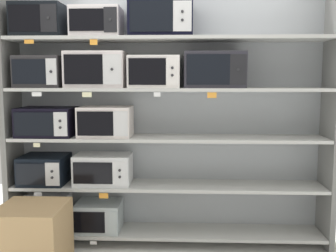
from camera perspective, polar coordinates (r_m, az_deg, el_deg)
name	(u,v)px	position (r m, az deg, el deg)	size (l,w,h in m)	color
back_panel	(169,111)	(3.90, 0.14, 2.25)	(3.12, 0.04, 2.53)	#9EA3A8
upright_left	(11,112)	(4.02, -21.71, 1.90)	(0.05, 0.40, 2.53)	slate
upright_right	(330,113)	(3.91, 22.39, 1.74)	(0.05, 0.40, 2.53)	slate
shelf_0	(168,232)	(3.95, 0.00, -14.99)	(2.92, 0.40, 0.03)	beige
microwave_0	(46,212)	(4.10, -17.16, -11.78)	(0.43, 0.35, 0.33)	silver
microwave_1	(99,216)	(3.97, -9.94, -12.65)	(0.43, 0.36, 0.27)	#B1BEC0
price_tag_0	(35,242)	(4.02, -18.62, -15.63)	(0.07, 0.00, 0.05)	white
price_tag_1	(93,243)	(3.86, -10.71, -16.22)	(0.06, 0.00, 0.03)	white
shelf_1	(168,186)	(3.80, 0.00, -8.59)	(2.92, 0.40, 0.03)	beige
microwave_2	(45,169)	(3.99, -17.38, -5.97)	(0.43, 0.41, 0.27)	black
microwave_3	(103,169)	(3.83, -9.32, -6.15)	(0.53, 0.35, 0.28)	silver
price_tag_2	(38,195)	(3.85, -18.27, -9.39)	(0.07, 0.00, 0.04)	white
price_tag_3	(104,196)	(3.68, -9.27, -9.90)	(0.08, 0.00, 0.05)	orange
shelf_2	(168,138)	(3.70, 0.00, -1.77)	(2.92, 0.40, 0.03)	beige
microwave_4	(47,122)	(3.90, -17.02, 0.59)	(0.51, 0.40, 0.27)	black
microwave_5	(106,121)	(3.75, -8.96, 0.65)	(0.48, 0.36, 0.28)	silver
price_tag_4	(37,145)	(3.75, -18.41, -2.62)	(0.06, 0.00, 0.04)	beige
shelf_3	(168,89)	(3.66, 0.00, 5.32)	(2.92, 0.40, 0.03)	beige
microwave_6	(41,72)	(3.89, -17.88, 7.44)	(0.43, 0.36, 0.29)	#2C2A2C
microwave_7	(96,70)	(3.74, -10.31, 7.99)	(0.54, 0.36, 0.33)	silver
microwave_8	(155,72)	(3.66, -1.93, 7.81)	(0.46, 0.41, 0.29)	silver
microwave_9	(214,70)	(3.66, 6.68, 8.04)	(0.55, 0.38, 0.32)	#29272F
price_tag_5	(37,94)	(3.69, -18.42, 4.37)	(0.09, 0.00, 0.04)	white
price_tag_6	(87,95)	(3.56, -11.62, 4.45)	(0.08, 0.00, 0.04)	beige
price_tag_7	(157,94)	(3.46, -1.58, 4.58)	(0.06, 0.00, 0.04)	white
price_tag_8	(212,95)	(3.46, 6.36, 4.44)	(0.08, 0.00, 0.05)	orange
shelf_4	(168,39)	(3.68, 0.00, 12.45)	(2.92, 0.40, 0.03)	beige
microwave_10	(40,21)	(3.92, -17.96, 14.18)	(0.45, 0.41, 0.30)	black
microwave_11	(97,23)	(3.77, -10.20, 14.47)	(0.44, 0.38, 0.27)	silver
microwave_12	(161,19)	(3.70, -1.01, 15.16)	(0.57, 0.37, 0.32)	black
price_tag_9	(29,42)	(3.72, -19.42, 11.41)	(0.08, 0.00, 0.04)	orange
price_tag_10	(94,42)	(3.55, -10.68, 11.81)	(0.07, 0.00, 0.05)	orange
shipping_carton	(33,238)	(3.57, -18.91, -15.00)	(0.53, 0.53, 0.54)	tan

